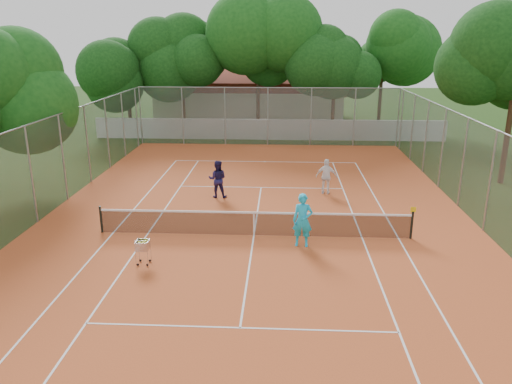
{
  "coord_description": "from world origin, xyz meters",
  "views": [
    {
      "loc": [
        1.02,
        -17.76,
        7.29
      ],
      "look_at": [
        0.0,
        1.5,
        1.3
      ],
      "focal_mm": 35.0,
      "sensor_mm": 36.0,
      "label": 1
    }
  ],
  "objects_px": {
    "clubhouse": "(250,95)",
    "player_far_right": "(326,177)",
    "player_near": "(303,220)",
    "tennis_net": "(254,223)",
    "ball_hopper": "(143,251)",
    "player_far_left": "(218,179)"
  },
  "relations": [
    {
      "from": "player_near",
      "to": "player_far_right",
      "type": "xyz_separation_m",
      "value": [
        1.38,
        6.42,
        -0.12
      ]
    },
    {
      "from": "clubhouse",
      "to": "player_near",
      "type": "relative_size",
      "value": 8.35
    },
    {
      "from": "player_near",
      "to": "player_far_left",
      "type": "xyz_separation_m",
      "value": [
        -3.79,
        5.59,
        -0.09
      ]
    },
    {
      "from": "player_near",
      "to": "ball_hopper",
      "type": "relative_size",
      "value": 2.13
    },
    {
      "from": "player_near",
      "to": "player_far_left",
      "type": "bearing_deg",
      "value": 131.14
    },
    {
      "from": "player_far_left",
      "to": "ball_hopper",
      "type": "height_order",
      "value": "player_far_left"
    },
    {
      "from": "player_far_right",
      "to": "player_far_left",
      "type": "bearing_deg",
      "value": 17.8
    },
    {
      "from": "tennis_net",
      "to": "player_far_left",
      "type": "distance_m",
      "value": 5.13
    },
    {
      "from": "player_near",
      "to": "ball_hopper",
      "type": "xyz_separation_m",
      "value": [
        -5.36,
        -1.84,
        -0.52
      ]
    },
    {
      "from": "clubhouse",
      "to": "player_far_right",
      "type": "bearing_deg",
      "value": -77.52
    },
    {
      "from": "player_near",
      "to": "player_far_right",
      "type": "distance_m",
      "value": 6.57
    },
    {
      "from": "player_far_right",
      "to": "clubhouse",
      "type": "bearing_deg",
      "value": -68.86
    },
    {
      "from": "clubhouse",
      "to": "player_far_right",
      "type": "relative_size",
      "value": 9.53
    },
    {
      "from": "clubhouse",
      "to": "player_near",
      "type": "distance_m",
      "value": 30.14
    },
    {
      "from": "player_far_left",
      "to": "clubhouse",
      "type": "bearing_deg",
      "value": -90.12
    },
    {
      "from": "player_far_right",
      "to": "tennis_net",
      "type": "bearing_deg",
      "value": 68.74
    },
    {
      "from": "tennis_net",
      "to": "ball_hopper",
      "type": "relative_size",
      "value": 12.92
    },
    {
      "from": "clubhouse",
      "to": "player_near",
      "type": "height_order",
      "value": "clubhouse"
    },
    {
      "from": "player_near",
      "to": "ball_hopper",
      "type": "bearing_deg",
      "value": -154.05
    },
    {
      "from": "player_near",
      "to": "player_far_left",
      "type": "height_order",
      "value": "player_near"
    },
    {
      "from": "tennis_net",
      "to": "player_far_left",
      "type": "height_order",
      "value": "player_far_left"
    },
    {
      "from": "tennis_net",
      "to": "player_far_right",
      "type": "relative_size",
      "value": 6.9
    }
  ]
}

